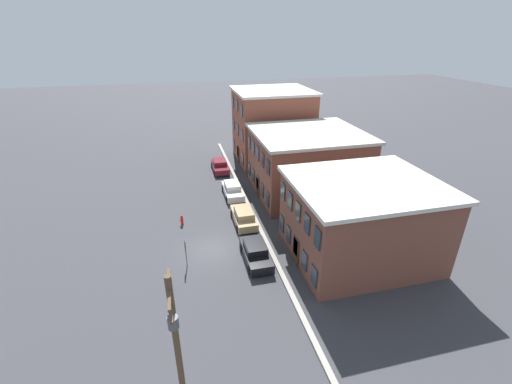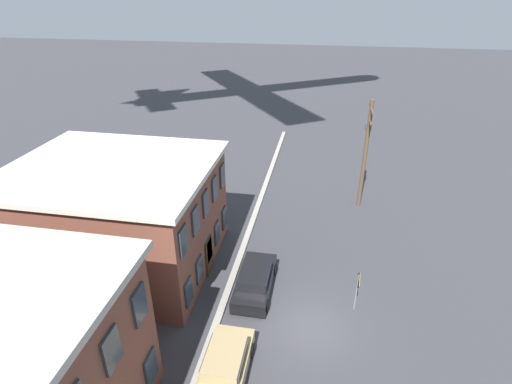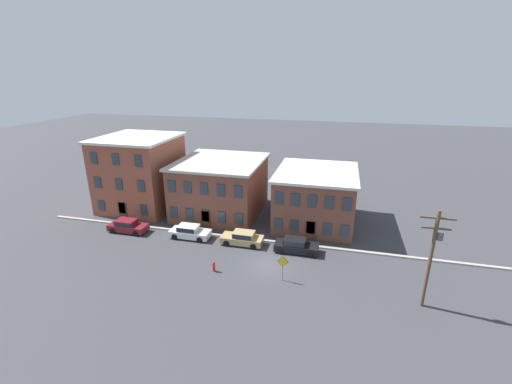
{
  "view_description": "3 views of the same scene",
  "coord_description": "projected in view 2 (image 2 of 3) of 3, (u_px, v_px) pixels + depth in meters",
  "views": [
    {
      "loc": [
        23.46,
        -2.11,
        16.39
      ],
      "look_at": [
        -1.97,
        4.1,
        3.88
      ],
      "focal_mm": 24.0,
      "sensor_mm": 36.0,
      "label": 1
    },
    {
      "loc": [
        -14.41,
        0.03,
        14.92
      ],
      "look_at": [
        -0.49,
        2.55,
        7.47
      ],
      "focal_mm": 28.0,
      "sensor_mm": 36.0,
      "label": 2
    },
    {
      "loc": [
        5.6,
        -27.62,
        17.32
      ],
      "look_at": [
        -1.86,
        2.32,
        6.35
      ],
      "focal_mm": 24.0,
      "sensor_mm": 36.0,
      "label": 3
    }
  ],
  "objects": [
    {
      "name": "ground_plane",
      "position": [
        309.0,
        327.0,
        19.49
      ],
      "size": [
        200.0,
        200.0,
        0.0
      ],
      "primitive_type": "plane",
      "color": "#38383D"
    },
    {
      "name": "kerb_strip",
      "position": [
        220.0,
        314.0,
        20.16
      ],
      "size": [
        56.0,
        0.36,
        0.16
      ],
      "primitive_type": "cube",
      "color": "#9E998E",
      "rests_on": "ground_plane"
    },
    {
      "name": "apartment_far",
      "position": [
        119.0,
        216.0,
        22.6
      ],
      "size": [
        9.3,
        10.78,
        6.34
      ],
      "color": "brown",
      "rests_on": "ground_plane"
    },
    {
      "name": "car_tan",
      "position": [
        224.0,
        367.0,
        16.57
      ],
      "size": [
        4.4,
        1.92,
        1.43
      ],
      "color": "tan",
      "rests_on": "ground_plane"
    },
    {
      "name": "car_black",
      "position": [
        255.0,
        280.0,
        21.46
      ],
      "size": [
        4.4,
        1.92,
        1.43
      ],
      "color": "black",
      "rests_on": "ground_plane"
    },
    {
      "name": "caution_sign",
      "position": [
        358.0,
        285.0,
        19.84
      ],
      "size": [
        1.01,
        0.08,
        2.39
      ],
      "color": "slate",
      "rests_on": "ground_plane"
    },
    {
      "name": "utility_pole",
      "position": [
        366.0,
        149.0,
        28.11
      ],
      "size": [
        2.4,
        0.44,
        8.04
      ],
      "color": "brown",
      "rests_on": "ground_plane"
    }
  ]
}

